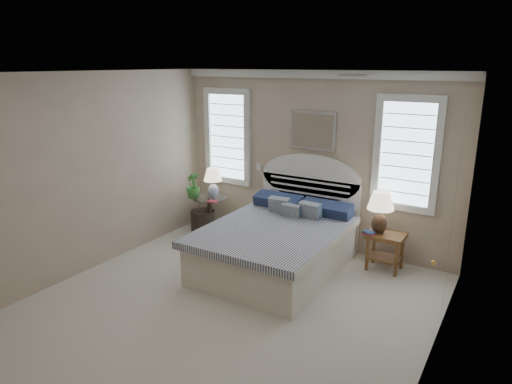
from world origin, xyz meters
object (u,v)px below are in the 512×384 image
at_px(floor_pot, 203,221).
at_px(lamp_left, 213,180).
at_px(nightstand_right, 385,244).
at_px(lamp_right, 380,208).
at_px(side_table_left, 210,211).
at_px(bed, 279,241).

bearing_deg(floor_pot, lamp_left, 15.71).
relative_size(nightstand_right, lamp_left, 1.06).
xyz_separation_m(lamp_left, lamp_right, (2.79, 0.06, -0.04)).
height_order(side_table_left, nightstand_right, side_table_left).
bearing_deg(bed, floor_pot, 162.26).
bearing_deg(floor_pot, nightstand_right, 2.23).
xyz_separation_m(bed, nightstand_right, (1.30, 0.69, 0.00)).
distance_m(bed, lamp_right, 1.47).
relative_size(floor_pot, lamp_left, 0.83).
relative_size(side_table_left, lamp_right, 1.06).
height_order(nightstand_right, floor_pot, nightstand_right).
bearing_deg(side_table_left, lamp_right, 1.92).
bearing_deg(side_table_left, floor_pot, -171.51).
relative_size(side_table_left, floor_pot, 1.53).
relative_size(side_table_left, nightstand_right, 1.19).
xyz_separation_m(side_table_left, lamp_left, (0.06, 0.03, 0.55)).
xyz_separation_m(nightstand_right, lamp_right, (-0.11, -0.00, 0.51)).
distance_m(nightstand_right, floor_pot, 3.10).
relative_size(side_table_left, lamp_left, 1.26).
relative_size(lamp_left, lamp_right, 0.84).
xyz_separation_m(bed, floor_pot, (-1.79, 0.57, -0.20)).
height_order(bed, nightstand_right, bed).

